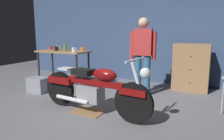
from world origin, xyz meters
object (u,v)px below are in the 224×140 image
(mug_orange_travel, at_px, (82,49))
(person_standing, at_px, (143,53))
(motorcycle, at_px, (93,88))
(mug_white_ceramic, at_px, (74,50))
(mug_black_matte, at_px, (56,49))
(mug_yellow_tall, at_px, (58,48))
(bottle, at_px, (65,47))
(mug_brown_stoneware, at_px, (65,49))
(storage_bin, at_px, (38,85))
(mug_red_diner, at_px, (51,48))
(wooden_dresser, at_px, (191,67))

(mug_orange_travel, bearing_deg, person_standing, -2.27)
(motorcycle, height_order, mug_white_ceramic, mug_white_ceramic)
(mug_black_matte, distance_m, mug_yellow_tall, 0.25)
(person_standing, distance_m, bottle, 1.94)
(mug_yellow_tall, relative_size, mug_brown_stoneware, 0.89)
(person_standing, bearing_deg, mug_yellow_tall, -6.13)
(mug_white_ceramic, height_order, mug_brown_stoneware, mug_white_ceramic)
(person_standing, bearing_deg, storage_bin, 14.94)
(storage_bin, bearing_deg, mug_brown_stoneware, 74.95)
(mug_black_matte, distance_m, mug_brown_stoneware, 0.22)
(person_standing, relative_size, bottle, 6.93)
(mug_red_diner, distance_m, mug_black_matte, 0.44)
(mug_red_diner, bearing_deg, motorcycle, -33.61)
(wooden_dresser, distance_m, mug_red_diner, 3.58)
(storage_bin, height_order, mug_brown_stoneware, mug_brown_stoneware)
(motorcycle, relative_size, mug_black_matte, 17.39)
(wooden_dresser, bearing_deg, mug_brown_stoneware, -162.47)
(wooden_dresser, bearing_deg, person_standing, -137.42)
(wooden_dresser, relative_size, storage_bin, 2.50)
(storage_bin, xyz_separation_m, bottle, (0.29, 0.67, 0.83))
(mug_brown_stoneware, distance_m, mug_orange_travel, 0.44)
(mug_black_matte, bearing_deg, mug_white_ceramic, -9.55)
(mug_red_diner, relative_size, mug_yellow_tall, 0.97)
(wooden_dresser, distance_m, bottle, 3.05)
(wooden_dresser, bearing_deg, mug_red_diner, -166.75)
(storage_bin, relative_size, mug_yellow_tall, 3.98)
(person_standing, height_order, mug_black_matte, person_standing)
(motorcycle, relative_size, storage_bin, 4.96)
(mug_orange_travel, distance_m, bottle, 0.42)
(bottle, bearing_deg, wooden_dresser, 19.82)
(mug_white_ceramic, bearing_deg, mug_brown_stoneware, 152.15)
(bottle, bearing_deg, motorcycle, -38.83)
(mug_white_ceramic, height_order, bottle, bottle)
(motorcycle, bearing_deg, mug_yellow_tall, 149.93)
(mug_brown_stoneware, bearing_deg, storage_bin, -105.05)
(wooden_dresser, bearing_deg, storage_bin, -151.61)
(motorcycle, xyz_separation_m, storage_bin, (-1.82, 0.57, -0.28))
(mug_orange_travel, relative_size, bottle, 0.44)
(storage_bin, relative_size, mug_white_ceramic, 3.54)
(wooden_dresser, height_order, bottle, bottle)
(motorcycle, xyz_separation_m, mug_brown_stoneware, (-1.61, 1.33, 0.50))
(motorcycle, distance_m, person_standing, 1.55)
(mug_brown_stoneware, bearing_deg, mug_red_diner, 169.21)
(wooden_dresser, height_order, storage_bin, wooden_dresser)
(mug_yellow_tall, bearing_deg, motorcycle, -36.49)
(wooden_dresser, xyz_separation_m, storage_bin, (-3.12, -1.69, -0.38))
(motorcycle, height_order, person_standing, person_standing)
(mug_red_diner, height_order, mug_orange_travel, same)
(mug_orange_travel, bearing_deg, bottle, -143.47)
(mug_red_diner, xyz_separation_m, mug_brown_stoneware, (0.55, -0.10, 0.01))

